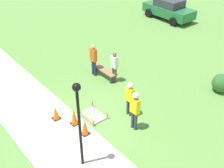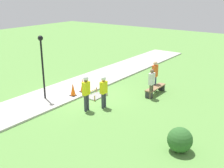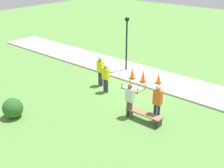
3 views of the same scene
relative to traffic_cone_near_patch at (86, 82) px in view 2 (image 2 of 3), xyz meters
The scene contains 13 objects.
ground_plane 1.42m from the traffic_cone_near_patch, 38.55° to the left, with size 60.00×60.00×0.00m, color #5B8E42.
sidewalk 1.27m from the traffic_cone_near_patch, 29.16° to the right, with size 28.00×2.87×0.10m.
wet_concrete_patch 1.68m from the traffic_cone_near_patch, 60.14° to the left, with size 1.18×0.83×0.33m.
traffic_cone_near_patch is the anchor object (origin of this frame).
traffic_cone_far_patch 0.93m from the traffic_cone_near_patch, 28.16° to the left, with size 0.34×0.34×0.79m.
traffic_cone_sidewalk_edge 1.68m from the traffic_cone_near_patch, 14.41° to the left, with size 0.34×0.34×0.74m.
park_bench 4.30m from the traffic_cone_near_patch, 111.94° to the left, with size 1.81×0.44×0.45m.
worker_supervisor 3.34m from the traffic_cone_near_patch, 57.13° to the left, with size 0.40×0.25×1.73m.
worker_assistant 3.53m from the traffic_cone_near_patch, 41.33° to the left, with size 0.40×0.27×1.86m.
bystander_in_orange_shirt 4.25m from the traffic_cone_near_patch, 119.59° to the left, with size 0.40×0.24×1.86m.
bystander_in_gray_shirt 4.23m from the traffic_cone_near_patch, 101.73° to the left, with size 0.40×0.23×1.72m.
lamppost_near 3.54m from the traffic_cone_near_patch, 11.28° to the right, with size 0.28×0.28×3.50m.
shrub_rounded_near 8.36m from the traffic_cone_near_patch, 66.06° to the left, with size 0.97×0.97×0.97m.
Camera 2 is at (11.41, 10.25, 5.84)m, focal length 45.00 mm.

